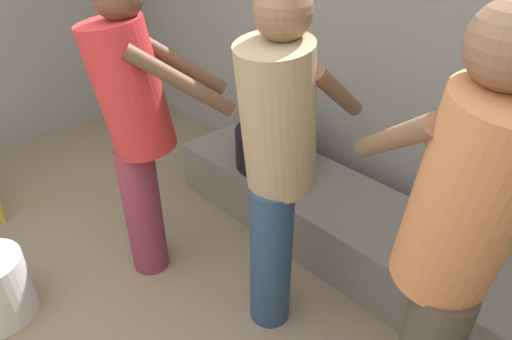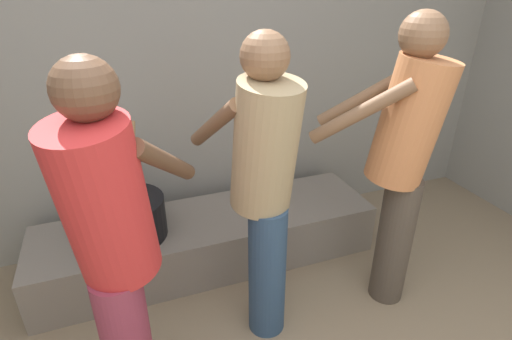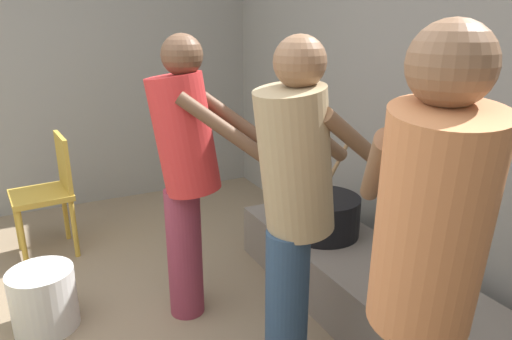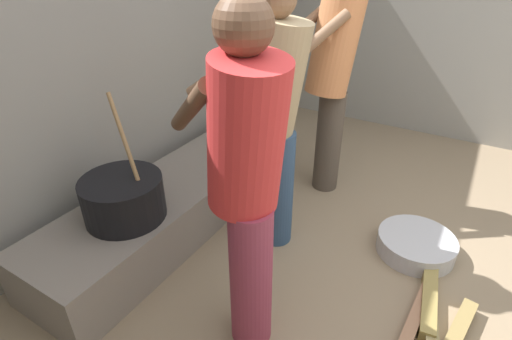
# 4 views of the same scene
# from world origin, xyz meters

# --- Properties ---
(ground_plane) EXTENTS (10.68, 10.68, 0.00)m
(ground_plane) POSITION_xyz_m (0.00, 0.00, 0.00)
(ground_plane) COLOR #847056
(block_enclosure_rear) EXTENTS (5.54, 0.20, 2.45)m
(block_enclosure_rear) POSITION_xyz_m (0.00, 2.35, 1.23)
(block_enclosure_rear) COLOR gray
(block_enclosure_rear) RESTS_ON ground_plane
(hearth_ledge) EXTENTS (2.24, 0.60, 0.35)m
(hearth_ledge) POSITION_xyz_m (0.08, 1.83, 0.17)
(hearth_ledge) COLOR slate
(hearth_ledge) RESTS_ON ground_plane
(cooking_pot_main) EXTENTS (0.46, 0.46, 0.70)m
(cooking_pot_main) POSITION_xyz_m (-0.42, 1.80, 0.47)
(cooking_pot_main) COLOR black
(cooking_pot_main) RESTS_ON hearth_ledge
(cook_in_red_shirt) EXTENTS (0.62, 0.73, 1.60)m
(cook_in_red_shirt) POSITION_xyz_m (-0.48, 0.93, 0.92)
(cook_in_red_shirt) COLOR #8C3347
(cook_in_red_shirt) RESTS_ON ground_plane
(cook_in_orange_shirt) EXTENTS (0.74, 0.67, 1.67)m
(cook_in_orange_shirt) POSITION_xyz_m (1.00, 1.14, 0.96)
(cook_in_orange_shirt) COLOR #4C4238
(cook_in_orange_shirt) RESTS_ON ground_plane
(cook_in_tan_shirt) EXTENTS (0.46, 0.72, 1.61)m
(cook_in_tan_shirt) POSITION_xyz_m (0.23, 1.18, 0.92)
(cook_in_tan_shirt) COLOR navy
(cook_in_tan_shirt) RESTS_ON ground_plane
(metal_mixing_bowl) EXTENTS (0.48, 0.48, 0.12)m
(metal_mixing_bowl) POSITION_xyz_m (0.57, 0.31, 0.06)
(metal_mixing_bowl) COLOR #B7B7BC
(metal_mixing_bowl) RESTS_ON ground_plane
(firewood_pile) EXTENTS (0.91, 0.33, 0.08)m
(firewood_pile) POSITION_xyz_m (0.06, 0.12, 0.04)
(firewood_pile) COLOR #95684B
(firewood_pile) RESTS_ON ground_plane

